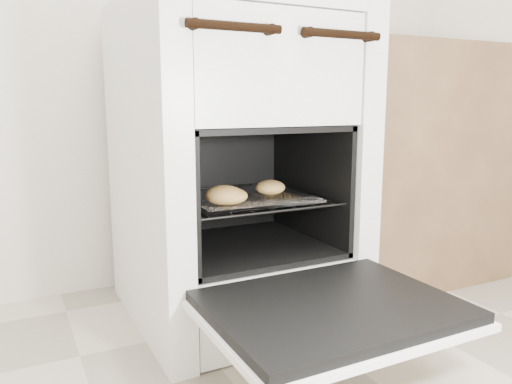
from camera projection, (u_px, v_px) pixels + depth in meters
stove at (234, 168)px, 1.64m from camera, size 0.67×0.75×1.03m
oven_door at (331, 310)px, 1.20m from camera, size 0.60×0.47×0.04m
oven_rack at (243, 198)px, 1.59m from camera, size 0.49×0.47×0.01m
foil_sheet at (246, 197)px, 1.57m from camera, size 0.38×0.33×0.01m
baked_rolls at (238, 193)px, 1.48m from camera, size 0.33×0.22×0.05m
counter at (403, 162)px, 2.11m from camera, size 0.94×0.63×0.93m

